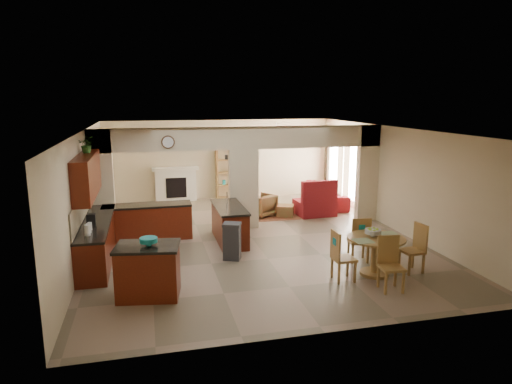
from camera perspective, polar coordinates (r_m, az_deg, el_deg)
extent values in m
plane|color=#86715D|center=(11.87, -0.53, -5.78)|extent=(10.00, 10.00, 0.00)
plane|color=white|center=(11.34, -0.56, 7.84)|extent=(10.00, 10.00, 0.00)
plane|color=beige|center=(16.37, -4.52, 4.08)|extent=(8.00, 0.00, 8.00)
plane|color=beige|center=(6.90, 8.96, -6.76)|extent=(8.00, 0.00, 8.00)
plane|color=beige|center=(11.33, -20.66, -0.07)|extent=(0.00, 10.00, 10.00)
plane|color=beige|center=(13.01, 16.89, 1.62)|extent=(0.00, 10.00, 10.00)
cube|color=beige|center=(12.27, -18.73, 0.92)|extent=(0.60, 0.25, 2.80)
cube|color=beige|center=(12.54, -1.58, 0.37)|extent=(0.80, 0.25, 2.20)
cube|color=beige|center=(13.73, 13.71, 2.30)|extent=(0.60, 0.25, 2.80)
cube|color=beige|center=(12.34, -1.61, 6.75)|extent=(8.00, 0.25, 0.60)
cube|color=#491508|center=(10.76, -19.19, -5.91)|extent=(0.60, 3.20, 0.86)
cube|color=black|center=(10.63, -19.36, -3.57)|extent=(0.62, 3.22, 0.05)
cube|color=tan|center=(10.59, -20.98, -1.99)|extent=(0.02, 3.20, 0.55)
cube|color=#491508|center=(12.01, -13.36, -3.75)|extent=(2.20, 0.60, 0.86)
cube|color=black|center=(11.90, -13.47, -1.63)|extent=(2.22, 0.62, 0.05)
cube|color=#491508|center=(10.43, -20.40, 1.89)|extent=(0.35, 2.40, 0.90)
cube|color=#491508|center=(11.53, -3.34, -4.09)|extent=(0.65, 1.80, 0.86)
cube|color=black|center=(11.42, -3.36, -1.89)|extent=(0.70, 1.85, 0.05)
cube|color=silver|center=(10.74, -2.52, -5.34)|extent=(0.58, 0.04, 0.70)
cylinder|color=#4F301A|center=(11.94, -10.94, 6.14)|extent=(0.34, 0.03, 0.34)
cube|color=brown|center=(14.11, 2.29, -2.91)|extent=(1.60, 1.30, 0.01)
cube|color=white|center=(16.18, -9.98, 0.79)|extent=(1.40, 0.28, 1.10)
cube|color=black|center=(16.05, -9.94, 0.52)|extent=(0.70, 0.04, 0.70)
cube|color=white|center=(16.06, -10.05, 2.88)|extent=(1.60, 0.35, 0.10)
cube|color=olive|center=(16.33, -3.17, 2.30)|extent=(1.00, 0.32, 1.80)
cube|color=white|center=(15.03, 12.34, 2.38)|extent=(0.02, 0.90, 1.90)
cube|color=white|center=(16.55, 9.78, 3.33)|extent=(0.02, 0.90, 1.90)
cube|color=white|center=(15.81, 10.98, 2.34)|extent=(0.02, 0.70, 2.10)
cube|color=#3E1919|center=(14.48, 13.22, 2.00)|extent=(0.10, 0.28, 2.30)
cube|color=#3E1919|center=(15.54, 11.25, 2.73)|extent=(0.10, 0.28, 2.30)
cube|color=#3E1919|center=(15.99, 10.50, 3.01)|extent=(0.10, 0.28, 2.30)
cube|color=#3E1919|center=(17.08, 8.87, 3.61)|extent=(0.10, 0.28, 2.30)
cylinder|color=white|center=(14.64, 2.54, 7.76)|extent=(1.00, 1.00, 0.10)
cube|color=#491508|center=(8.61, -13.30, -9.74)|extent=(1.18, 0.92, 0.93)
cube|color=black|center=(8.45, -13.45, -6.65)|extent=(1.24, 0.97, 0.05)
cylinder|color=teal|center=(8.39, -13.28, -6.06)|extent=(0.32, 0.32, 0.15)
cube|color=#2B2B2E|center=(10.27, -3.02, -6.34)|extent=(0.45, 0.42, 0.77)
cylinder|color=olive|center=(9.59, 14.80, -5.62)|extent=(1.17, 1.17, 0.04)
cylinder|color=olive|center=(9.70, 14.69, -7.75)|extent=(0.17, 0.17, 0.76)
cylinder|color=olive|center=(9.83, 14.57, -9.76)|extent=(0.59, 0.59, 0.06)
cylinder|color=#86B827|center=(9.59, 14.40, -4.91)|extent=(0.33, 0.33, 0.17)
imported|color=maroon|center=(15.62, 8.73, -0.29)|extent=(2.52, 1.24, 0.71)
cube|color=maroon|center=(14.26, 7.32, -1.93)|extent=(1.18, 0.98, 0.45)
imported|color=maroon|center=(13.95, 0.69, -1.66)|extent=(1.00, 1.01, 0.68)
cube|color=maroon|center=(13.96, 3.69, -2.36)|extent=(0.63, 0.63, 0.35)
imported|color=#1D4A13|center=(10.76, -20.39, 5.61)|extent=(0.38, 0.35, 0.38)
cube|color=olive|center=(10.39, 12.68, -6.04)|extent=(0.48, 0.48, 0.05)
cube|color=olive|center=(10.66, 13.25, -6.90)|extent=(0.04, 0.04, 0.44)
cube|color=olive|center=(10.57, 11.47, -6.99)|extent=(0.04, 0.04, 0.44)
cube|color=olive|center=(10.36, 13.80, -7.49)|extent=(0.04, 0.04, 0.44)
cube|color=olive|center=(10.26, 11.98, -7.59)|extent=(0.04, 0.04, 0.44)
cube|color=olive|center=(10.13, 13.06, -4.75)|extent=(0.42, 0.11, 0.55)
cube|color=teal|center=(10.09, 13.12, -4.41)|extent=(0.14, 0.03, 0.14)
cube|color=olive|center=(10.05, 18.90, -7.01)|extent=(0.46, 0.46, 0.05)
cube|color=olive|center=(10.15, 17.46, -8.10)|extent=(0.04, 0.04, 0.44)
cube|color=olive|center=(9.90, 18.63, -8.69)|extent=(0.04, 0.04, 0.44)
cube|color=olive|center=(10.35, 19.00, -7.82)|extent=(0.04, 0.04, 0.44)
cube|color=olive|center=(10.10, 20.18, -8.39)|extent=(0.04, 0.04, 0.44)
cube|color=olive|center=(10.08, 19.88, -5.24)|extent=(0.08, 0.42, 0.55)
cube|color=teal|center=(10.07, 20.02, -4.84)|extent=(0.02, 0.14, 0.14)
cube|color=olive|center=(9.00, 16.57, -9.06)|extent=(0.46, 0.46, 0.05)
cube|color=olive|center=(8.87, 15.92, -10.93)|extent=(0.04, 0.04, 0.44)
cube|color=olive|center=(9.01, 17.93, -10.70)|extent=(0.04, 0.04, 0.44)
cube|color=olive|center=(9.16, 15.06, -10.14)|extent=(0.04, 0.04, 0.44)
cube|color=olive|center=(9.29, 17.02, -9.94)|extent=(0.04, 0.04, 0.44)
cube|color=olive|center=(9.06, 16.18, -6.88)|extent=(0.42, 0.08, 0.55)
cube|color=teal|center=(9.06, 16.14, -6.41)|extent=(0.14, 0.02, 0.14)
cube|color=olive|center=(9.25, 10.92, -8.19)|extent=(0.42, 0.42, 0.05)
cube|color=olive|center=(9.26, 12.28, -9.75)|extent=(0.04, 0.04, 0.44)
cube|color=olive|center=(9.55, 11.37, -9.05)|extent=(0.04, 0.04, 0.44)
cube|color=olive|center=(9.12, 10.33, -10.01)|extent=(0.04, 0.04, 0.44)
cube|color=olive|center=(9.41, 9.48, -9.29)|extent=(0.04, 0.04, 0.44)
cube|color=olive|center=(9.08, 9.90, -6.54)|extent=(0.04, 0.42, 0.55)
cube|color=teal|center=(9.05, 9.77, -6.13)|extent=(0.01, 0.14, 0.14)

